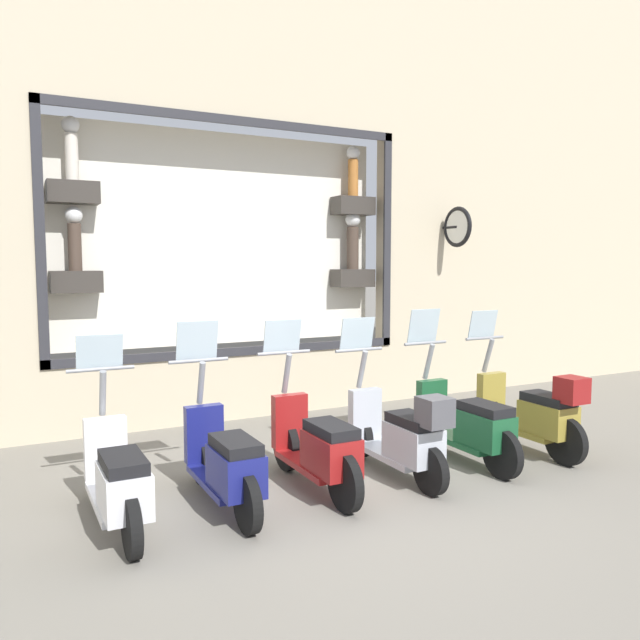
% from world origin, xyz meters
% --- Properties ---
extents(ground_plane, '(120.00, 120.00, 0.00)m').
position_xyz_m(ground_plane, '(0.00, 0.00, 0.00)').
color(ground_plane, gray).
extents(building_facade, '(1.24, 36.00, 9.26)m').
position_xyz_m(building_facade, '(3.60, -0.00, 4.72)').
color(building_facade, beige).
rests_on(building_facade, ground_plane).
extents(scooter_olive_0, '(1.81, 0.61, 1.62)m').
position_xyz_m(scooter_olive_0, '(0.32, -2.51, 0.48)').
color(scooter_olive_0, black).
rests_on(scooter_olive_0, ground_plane).
extents(scooter_green_1, '(1.80, 0.60, 1.67)m').
position_xyz_m(scooter_green_1, '(0.38, -1.58, 0.44)').
color(scooter_green_1, black).
rests_on(scooter_green_1, ground_plane).
extents(scooter_silver_2, '(1.79, 0.60, 1.61)m').
position_xyz_m(scooter_silver_2, '(0.31, -0.64, 0.46)').
color(scooter_silver_2, black).
rests_on(scooter_silver_2, ground_plane).
extents(scooter_red_3, '(1.81, 0.60, 1.63)m').
position_xyz_m(scooter_red_3, '(0.38, 0.29, 0.44)').
color(scooter_red_3, black).
rests_on(scooter_red_3, ground_plane).
extents(scooter_navy_4, '(1.80, 0.60, 1.65)m').
position_xyz_m(scooter_navy_4, '(0.37, 1.22, 0.43)').
color(scooter_navy_4, black).
rests_on(scooter_navy_4, ground_plane).
extents(scooter_white_5, '(1.79, 0.61, 1.56)m').
position_xyz_m(scooter_white_5, '(0.37, 2.15, 0.42)').
color(scooter_white_5, black).
rests_on(scooter_white_5, ground_plane).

